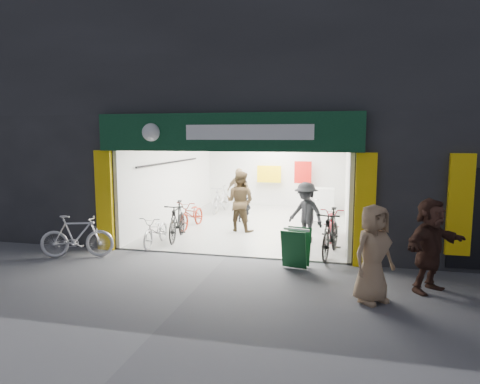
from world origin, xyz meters
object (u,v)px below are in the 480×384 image
(sandwich_board, at_px, (296,247))
(parked_bike, at_px, (77,236))
(bike_right_front, at_px, (331,233))
(bike_left_front, at_px, (156,230))
(pedestrian_near, at_px, (373,254))

(sandwich_board, bearing_deg, parked_bike, -163.87)
(bike_right_front, relative_size, sandwich_board, 2.27)
(parked_bike, relative_size, sandwich_board, 2.00)
(sandwich_board, bearing_deg, bike_left_front, 176.07)
(pedestrian_near, bearing_deg, bike_right_front, 62.89)
(pedestrian_near, distance_m, sandwich_board, 2.32)
(bike_right_front, xyz_separation_m, sandwich_board, (-0.73, -1.10, -0.11))
(parked_bike, xyz_separation_m, pedestrian_near, (6.84, -1.30, 0.36))
(bike_left_front, height_order, sandwich_board, sandwich_board)
(bike_left_front, xyz_separation_m, pedestrian_near, (5.43, -2.80, 0.46))
(bike_right_front, distance_m, sandwich_board, 1.33)
(bike_left_front, xyz_separation_m, sandwich_board, (3.90, -1.10, 0.06))
(pedestrian_near, height_order, sandwich_board, pedestrian_near)
(parked_bike, height_order, pedestrian_near, pedestrian_near)
(bike_left_front, bearing_deg, bike_right_front, -2.51)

